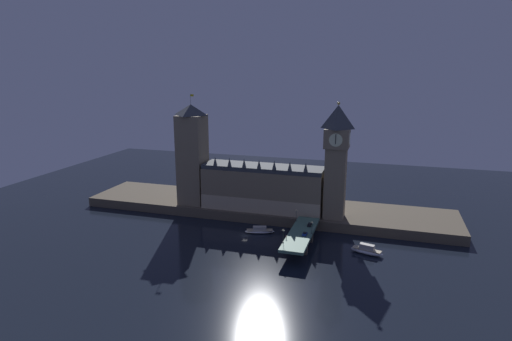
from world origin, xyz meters
The scene contains 15 objects.
ground_plane centered at (0.00, 0.00, 0.00)m, with size 400.00×400.00×0.00m, color black.
embankment centered at (0.00, 39.00, 2.73)m, with size 220.00×42.00×5.47m.
parliament_hall centered at (1.21, 29.80, 18.30)m, with size 69.40×18.99×30.85m.
clock_tower centered at (42.59, 26.90, 38.64)m, with size 13.25×13.36×62.91m.
victoria_tower centered at (-42.29, 29.03, 35.30)m, with size 15.35×15.35×65.44m.
bridge centered at (30.47, -5.00, 5.34)m, with size 11.32×46.00×7.23m.
car_southbound_lead centered at (32.96, -7.63, 7.87)m, with size 2.08×3.82×1.37m.
car_southbound_trail centered at (32.96, 5.45, 7.90)m, with size 1.88×4.49×1.43m.
pedestrian_near_rail centered at (25.49, -15.01, 8.21)m, with size 0.38×0.38×1.84m.
pedestrian_mid_walk centered at (35.45, -2.39, 8.22)m, with size 0.38×0.38×1.87m.
street_lamp_near centered at (25.09, -19.72, 11.42)m, with size 1.34×0.60×6.70m.
street_lamp_mid centered at (35.85, -5.00, 11.15)m, with size 1.34×0.60×6.27m.
street_lamp_far centered at (25.09, 9.72, 11.38)m, with size 1.34×0.60×6.64m.
boat_upstream centered at (6.37, 5.81, 1.36)m, with size 16.17×8.59×3.73m.
boat_downstream centered at (62.03, -4.61, 1.76)m, with size 15.84×8.07×4.82m.
Camera 1 is at (66.41, -198.28, 85.29)m, focal length 30.00 mm.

